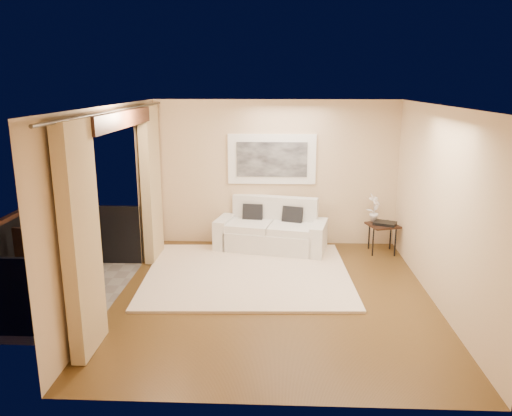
# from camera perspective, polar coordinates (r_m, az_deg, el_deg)

# --- Properties ---
(floor) EXTENTS (5.00, 5.00, 0.00)m
(floor) POSITION_cam_1_polar(r_m,az_deg,el_deg) (7.31, 2.06, -10.05)
(floor) COLOR brown
(floor) RESTS_ON ground
(room_shell) EXTENTS (5.00, 6.40, 5.00)m
(room_shell) POSITION_cam_1_polar(r_m,az_deg,el_deg) (7.03, -15.66, 9.75)
(room_shell) COLOR white
(room_shell) RESTS_ON ground
(balcony) EXTENTS (1.81, 2.60, 1.17)m
(balcony) POSITION_cam_1_polar(r_m,az_deg,el_deg) (7.97, -22.65, -7.70)
(balcony) COLOR #605B56
(balcony) RESTS_ON ground
(curtains) EXTENTS (0.16, 4.80, 2.64)m
(curtains) POSITION_cam_1_polar(r_m,az_deg,el_deg) (7.20, -14.88, 0.33)
(curtains) COLOR tan
(curtains) RESTS_ON ground
(artwork) EXTENTS (1.62, 0.07, 0.92)m
(artwork) POSITION_cam_1_polar(r_m,az_deg,el_deg) (9.24, 1.82, 5.59)
(artwork) COLOR white
(artwork) RESTS_ON room_shell
(rug) EXTENTS (3.32, 2.93, 0.04)m
(rug) POSITION_cam_1_polar(r_m,az_deg,el_deg) (8.07, -0.95, -7.50)
(rug) COLOR beige
(rug) RESTS_ON floor
(sofa) EXTENTS (2.10, 1.23, 0.95)m
(sofa) POSITION_cam_1_polar(r_m,az_deg,el_deg) (9.16, 1.81, -2.74)
(sofa) COLOR silver
(sofa) RESTS_ON floor
(side_table) EXTENTS (0.61, 0.61, 0.53)m
(side_table) POSITION_cam_1_polar(r_m,az_deg,el_deg) (9.23, 14.28, -2.16)
(side_table) COLOR black
(side_table) RESTS_ON floor
(tray) EXTENTS (0.46, 0.41, 0.05)m
(tray) POSITION_cam_1_polar(r_m,az_deg,el_deg) (9.19, 14.52, -1.70)
(tray) COLOR black
(tray) RESTS_ON side_table
(orchid) EXTENTS (0.32, 0.32, 0.51)m
(orchid) POSITION_cam_1_polar(r_m,az_deg,el_deg) (9.29, 13.35, 0.02)
(orchid) COLOR white
(orchid) RESTS_ON side_table
(bistro_table) EXTENTS (0.76, 0.76, 0.73)m
(bistro_table) POSITION_cam_1_polar(r_m,az_deg,el_deg) (8.27, -20.72, -3.29)
(bistro_table) COLOR black
(bistro_table) RESTS_ON balcony
(balcony_chair_far) EXTENTS (0.49, 0.50, 0.94)m
(balcony_chair_far) POSITION_cam_1_polar(r_m,az_deg,el_deg) (8.17, -24.32, -4.63)
(balcony_chair_far) COLOR black
(balcony_chair_far) RESTS_ON balcony
(balcony_chair_near) EXTENTS (0.44, 0.44, 0.93)m
(balcony_chair_near) POSITION_cam_1_polar(r_m,az_deg,el_deg) (7.69, -22.96, -5.69)
(balcony_chair_near) COLOR black
(balcony_chair_near) RESTS_ON balcony
(ice_bucket) EXTENTS (0.18, 0.18, 0.20)m
(ice_bucket) POSITION_cam_1_polar(r_m,az_deg,el_deg) (8.38, -21.84, -1.87)
(ice_bucket) COLOR white
(ice_bucket) RESTS_ON bistro_table
(candle) EXTENTS (0.06, 0.06, 0.07)m
(candle) POSITION_cam_1_polar(r_m,az_deg,el_deg) (8.32, -20.01, -2.27)
(candle) COLOR red
(candle) RESTS_ON bistro_table
(vase) EXTENTS (0.04, 0.04, 0.18)m
(vase) POSITION_cam_1_polar(r_m,az_deg,el_deg) (8.07, -21.84, -2.54)
(vase) COLOR silver
(vase) RESTS_ON bistro_table
(glass_a) EXTENTS (0.06, 0.06, 0.12)m
(glass_a) POSITION_cam_1_polar(r_m,az_deg,el_deg) (8.12, -20.28, -2.52)
(glass_a) COLOR white
(glass_a) RESTS_ON bistro_table
(glass_b) EXTENTS (0.06, 0.06, 0.12)m
(glass_b) POSITION_cam_1_polar(r_m,az_deg,el_deg) (8.21, -19.40, -2.26)
(glass_b) COLOR white
(glass_b) RESTS_ON bistro_table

